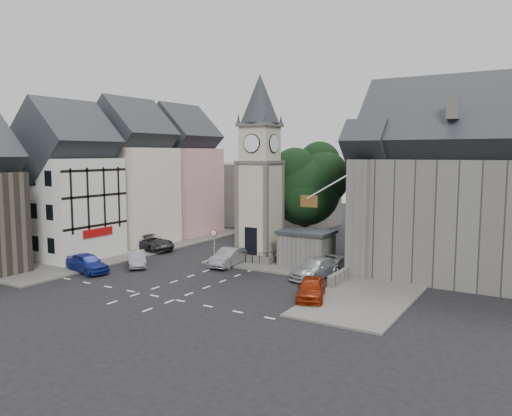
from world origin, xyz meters
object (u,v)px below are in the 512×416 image
Objects in this scene: car_west_blue at (87,263)px; car_east_red at (311,288)px; clock_tower at (260,169)px; stone_shelter at (306,249)px; pedestrian at (390,262)px.

car_east_red is at bearing -69.83° from car_west_blue.
clock_tower is 3.78× the size of stone_shelter.
car_west_blue is at bearing -142.86° from stone_shelter.
clock_tower reaches higher than stone_shelter.
stone_shelter is 9.37m from car_east_red.
car_west_blue is at bearing 31.57° from pedestrian.
clock_tower is 8.15m from stone_shelter.
car_west_blue is 2.40× the size of pedestrian.
car_west_blue is at bearing -129.85° from clock_tower.
clock_tower reaches higher than car_west_blue.
stone_shelter is 0.96× the size of car_west_blue.
car_east_red is at bearing -62.86° from stone_shelter.
stone_shelter is 1.01× the size of car_east_red.
pedestrian is at bearing 3.90° from clock_tower.
car_west_blue is 18.59m from car_east_red.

